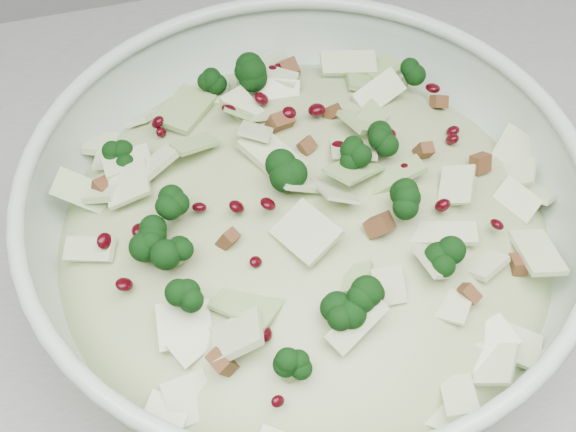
% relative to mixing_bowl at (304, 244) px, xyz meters
% --- Properties ---
extents(mixing_bowl, '(0.43, 0.43, 0.14)m').
position_rel_mixing_bowl_xyz_m(mixing_bowl, '(0.00, 0.00, 0.00)').
color(mixing_bowl, silver).
rests_on(mixing_bowl, counter).
extents(salad, '(0.41, 0.41, 0.14)m').
position_rel_mixing_bowl_xyz_m(salad, '(0.00, -0.00, 0.02)').
color(salad, '#BACB8A').
rests_on(salad, mixing_bowl).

